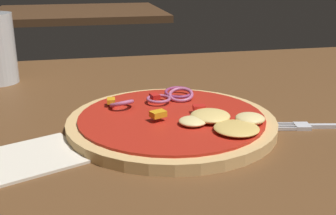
# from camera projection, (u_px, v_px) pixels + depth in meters

# --- Properties ---
(dining_table) EXTENTS (1.43, 0.88, 0.03)m
(dining_table) POSITION_uv_depth(u_px,v_px,m) (194.00, 139.00, 0.53)
(dining_table) COLOR brown
(dining_table) RESTS_ON ground
(pizza) EXTENTS (0.26, 0.26, 0.03)m
(pizza) POSITION_uv_depth(u_px,v_px,m) (174.00, 121.00, 0.52)
(pizza) COLOR tan
(pizza) RESTS_ON dining_table
(fork) EXTENTS (0.19, 0.05, 0.01)m
(fork) POSITION_uv_depth(u_px,v_px,m) (334.00, 126.00, 0.52)
(fork) COLOR silver
(fork) RESTS_ON dining_table
(napkin) EXTENTS (0.18, 0.14, 0.00)m
(napkin) POSITION_uv_depth(u_px,v_px,m) (2.00, 165.00, 0.43)
(napkin) COLOR silver
(napkin) RESTS_ON dining_table
(background_table) EXTENTS (0.70, 0.57, 0.03)m
(background_table) POSITION_uv_depth(u_px,v_px,m) (79.00, 13.00, 1.83)
(background_table) COLOR #4C301C
(background_table) RESTS_ON ground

